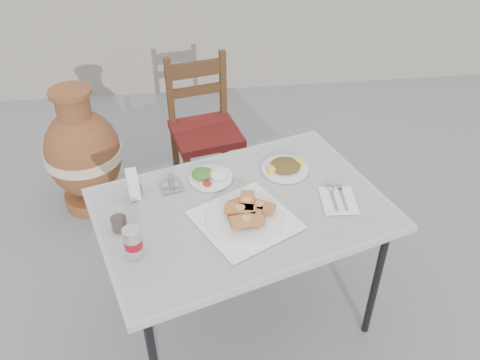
{
  "coord_description": "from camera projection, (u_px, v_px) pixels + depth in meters",
  "views": [
    {
      "loc": [
        -0.18,
        -1.5,
        1.98
      ],
      "look_at": [
        0.01,
        0.08,
        0.77
      ],
      "focal_mm": 38.0,
      "sensor_mm": 36.0,
      "label": 1
    }
  ],
  "objects": [
    {
      "name": "soda_can",
      "position": [
        133.0,
        242.0,
        1.76
      ],
      "size": [
        0.07,
        0.07,
        0.12
      ],
      "color": "silver",
      "rests_on": "cafe_table"
    },
    {
      "name": "chair",
      "position": [
        204.0,
        128.0,
        2.95
      ],
      "size": [
        0.44,
        0.44,
        0.84
      ],
      "rotation": [
        0.0,
        0.0,
        0.21
      ],
      "color": "#341D0E",
      "rests_on": "ground"
    },
    {
      "name": "ground",
      "position": [
        240.0,
        320.0,
        2.4
      ],
      "size": [
        80.0,
        80.0,
        0.0
      ],
      "primitive_type": "plane",
      "color": "slate",
      "rests_on": "ground"
    },
    {
      "name": "back_wall",
      "position": [
        202.0,
        14.0,
        4.01
      ],
      "size": [
        6.0,
        0.25,
        1.2
      ],
      "primitive_type": "cube",
      "color": "gray",
      "rests_on": "ground"
    },
    {
      "name": "pide_plate",
      "position": [
        245.0,
        214.0,
        1.92
      ],
      "size": [
        0.46,
        0.46,
        0.07
      ],
      "rotation": [
        0.0,
        0.0,
        0.48
      ],
      "color": "white",
      "rests_on": "cafe_table"
    },
    {
      "name": "condiment_caddy",
      "position": [
        171.0,
        184.0,
        2.09
      ],
      "size": [
        0.1,
        0.09,
        0.06
      ],
      "rotation": [
        0.0,
        0.0,
        0.21
      ],
      "color": "silver",
      "rests_on": "cafe_table"
    },
    {
      "name": "terracotta_urn",
      "position": [
        84.0,
        154.0,
        2.88
      ],
      "size": [
        0.43,
        0.43,
        0.76
      ],
      "color": "brown",
      "rests_on": "ground"
    },
    {
      "name": "salad_chopped_plate",
      "position": [
        285.0,
        167.0,
        2.19
      ],
      "size": [
        0.2,
        0.2,
        0.04
      ],
      "color": "white",
      "rests_on": "cafe_table"
    },
    {
      "name": "napkin_holder",
      "position": [
        133.0,
        184.0,
        2.03
      ],
      "size": [
        0.07,
        0.09,
        0.11
      ],
      "rotation": [
        0.0,
        0.0,
        0.18
      ],
      "color": "white",
      "rests_on": "cafe_table"
    },
    {
      "name": "cutlery_napkin",
      "position": [
        337.0,
        198.0,
        2.04
      ],
      "size": [
        0.15,
        0.2,
        0.01
      ],
      "rotation": [
        0.0,
        0.0,
        -0.08
      ],
      "color": "white",
      "rests_on": "cafe_table"
    },
    {
      "name": "salad_rice_plate",
      "position": [
        210.0,
        176.0,
        2.14
      ],
      "size": [
        0.19,
        0.19,
        0.05
      ],
      "color": "white",
      "rests_on": "cafe_table"
    },
    {
      "name": "cola_glass",
      "position": [
        118.0,
        221.0,
        1.88
      ],
      "size": [
        0.06,
        0.06,
        0.09
      ],
      "color": "white",
      "rests_on": "cafe_table"
    },
    {
      "name": "cafe_table",
      "position": [
        242.0,
        215.0,
        2.04
      ],
      "size": [
        1.3,
        1.06,
        0.68
      ],
      "rotation": [
        0.0,
        0.0,
        0.3
      ],
      "color": "black",
      "rests_on": "ground"
    }
  ]
}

